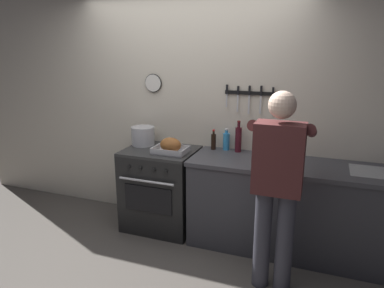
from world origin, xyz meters
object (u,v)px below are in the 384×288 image
object	(u,v)px
cutting_board	(281,163)
bottle_dish_soap	(226,141)
person_cook	(278,180)
stove	(161,188)
roasting_pan	(171,146)
stock_pot	(143,136)
bottle_wine_red	(238,139)
bottle_soy_sauce	(213,141)

from	to	relation	value
cutting_board	bottle_dish_soap	world-z (taller)	bottle_dish_soap
bottle_dish_soap	person_cook	bearing A→B (deg)	-53.07
stove	roasting_pan	bearing A→B (deg)	-26.69
cutting_board	bottle_dish_soap	bearing A→B (deg)	154.21
person_cook	stock_pot	bearing A→B (deg)	51.24
bottle_wine_red	bottle_dish_soap	xyz separation A→B (m)	(-0.14, 0.03, -0.04)
person_cook	bottle_soy_sauce	distance (m)	1.15
stock_pot	bottle_wine_red	xyz separation A→B (m)	(1.06, 0.11, 0.04)
stock_pot	bottle_soy_sauce	xyz separation A→B (m)	(0.79, 0.10, -0.01)
stove	stock_pot	xyz separation A→B (m)	(-0.26, 0.11, 0.55)
person_cook	bottle_wine_red	xyz separation A→B (m)	(-0.52, 0.84, 0.09)
person_cook	cutting_board	distance (m)	0.58
bottle_dish_soap	bottle_soy_sauce	size ratio (longest dim) A/B	1.06
person_cook	stock_pot	size ratio (longest dim) A/B	6.44
stock_pot	bottle_dish_soap	world-z (taller)	bottle_dish_soap
stove	cutting_board	bearing A→B (deg)	-2.25
roasting_pan	bottle_soy_sauce	xyz separation A→B (m)	(0.37, 0.29, 0.02)
bottle_soy_sauce	bottle_dish_soap	bearing A→B (deg)	14.95
stock_pot	cutting_board	bearing A→B (deg)	-5.82
bottle_wine_red	bottle_dish_soap	bearing A→B (deg)	167.28
stove	bottle_soy_sauce	xyz separation A→B (m)	(0.53, 0.21, 0.54)
stock_pot	bottle_dish_soap	xyz separation A→B (m)	(0.93, 0.14, -0.01)
bottle_soy_sauce	stock_pot	bearing A→B (deg)	-172.54
bottle_dish_soap	stock_pot	bearing A→B (deg)	-171.45
roasting_pan	bottle_wine_red	distance (m)	0.71
cutting_board	bottle_soy_sauce	bearing A→B (deg)	160.71
bottle_wine_red	roasting_pan	bearing A→B (deg)	-155.35
person_cook	roasting_pan	size ratio (longest dim) A/B	4.72
roasting_pan	bottle_dish_soap	distance (m)	0.60
person_cook	bottle_soy_sauce	bearing A→B (deg)	29.38
stock_pot	bottle_soy_sauce	size ratio (longest dim) A/B	1.18
bottle_wine_red	bottle_soy_sauce	world-z (taller)	bottle_wine_red
roasting_pan	bottle_soy_sauce	size ratio (longest dim) A/B	1.61
bottle_wine_red	stove	bearing A→B (deg)	-165.00
stock_pot	person_cook	bearing A→B (deg)	-24.89
stove	bottle_soy_sauce	bearing A→B (deg)	21.54
stove	person_cook	xyz separation A→B (m)	(1.32, -0.63, 0.50)
bottle_dish_soap	bottle_soy_sauce	bearing A→B (deg)	-165.05
person_cook	bottle_dish_soap	bearing A→B (deg)	23.06
stove	roasting_pan	world-z (taller)	roasting_pan
stove	bottle_dish_soap	distance (m)	0.90
stove	cutting_board	xyz separation A→B (m)	(1.28, -0.05, 0.46)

